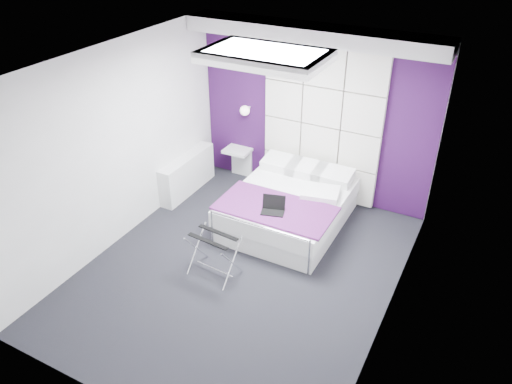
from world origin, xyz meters
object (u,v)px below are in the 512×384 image
(wall_lamp, at_px, (246,110))
(nightstand, at_px, (237,151))
(bed, at_px, (289,207))
(laptop, at_px, (274,208))
(radiator, at_px, (187,174))
(luggage_rack, at_px, (214,255))

(wall_lamp, bearing_deg, nightstand, -164.91)
(bed, distance_m, laptop, 0.61)
(nightstand, bearing_deg, radiator, -124.32)
(radiator, relative_size, bed, 0.65)
(luggage_rack, bearing_deg, bed, 81.20)
(bed, height_order, nightstand, bed)
(radiator, xyz_separation_m, bed, (1.78, -0.09, -0.02))
(radiator, relative_size, nightstand, 2.90)
(radiator, distance_m, laptop, 1.93)
(wall_lamp, relative_size, bed, 0.08)
(radiator, xyz_separation_m, nightstand, (0.49, 0.72, 0.21))
(wall_lamp, bearing_deg, laptop, -49.97)
(bed, height_order, laptop, laptop)
(nightstand, distance_m, luggage_rack, 2.43)
(radiator, bearing_deg, nightstand, 55.68)
(radiator, bearing_deg, wall_lamp, 49.90)
(nightstand, relative_size, laptop, 1.40)
(wall_lamp, distance_m, laptop, 1.92)
(wall_lamp, xyz_separation_m, radiator, (-0.64, -0.76, -0.92))
(wall_lamp, height_order, nightstand, wall_lamp)
(wall_lamp, distance_m, nightstand, 0.73)
(luggage_rack, xyz_separation_m, laptop, (0.38, 0.89, 0.29))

